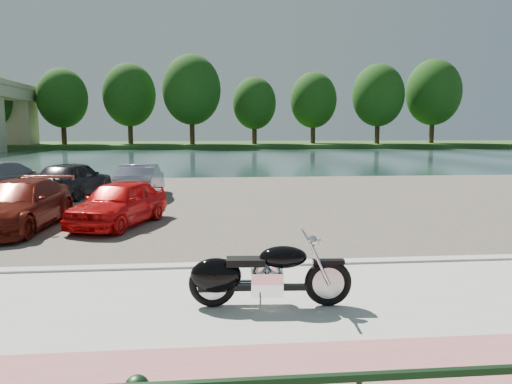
# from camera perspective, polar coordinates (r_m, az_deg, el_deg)

# --- Properties ---
(ground) EXTENTS (200.00, 200.00, 0.00)m
(ground) POSITION_cam_1_polar(r_m,az_deg,el_deg) (7.59, 2.28, -13.02)
(ground) COLOR #595447
(ground) RESTS_ON ground
(promenade) EXTENTS (60.00, 6.00, 0.10)m
(promenade) POSITION_cam_1_polar(r_m,az_deg,el_deg) (6.65, 3.52, -15.56)
(promenade) COLOR #ACAAA2
(promenade) RESTS_ON ground
(kerb) EXTENTS (60.00, 0.30, 0.14)m
(kerb) POSITION_cam_1_polar(r_m,az_deg,el_deg) (9.46, 0.60, -8.48)
(kerb) COLOR #ACAAA2
(kerb) RESTS_ON ground
(parking_lot) EXTENTS (60.00, 18.00, 0.04)m
(parking_lot) POSITION_cam_1_polar(r_m,az_deg,el_deg) (18.27, -2.47, -1.04)
(parking_lot) COLOR #3E3932
(parking_lot) RESTS_ON ground
(river) EXTENTS (120.00, 40.00, 0.00)m
(river) POSITION_cam_1_polar(r_m,az_deg,el_deg) (47.14, -4.44, 3.93)
(river) COLOR #1B3231
(river) RESTS_ON ground
(far_bank) EXTENTS (120.00, 24.00, 0.60)m
(far_bank) POSITION_cam_1_polar(r_m,az_deg,el_deg) (79.10, -4.95, 5.42)
(far_bank) COLOR #234619
(far_bank) RESTS_ON ground
(far_trees) EXTENTS (70.25, 10.68, 12.52)m
(far_trees) POSITION_cam_1_polar(r_m,az_deg,el_deg) (73.21, -1.47, 10.94)
(far_trees) COLOR #372714
(far_trees) RESTS_ON far_bank
(motorcycle) EXTENTS (2.33, 0.75, 1.05)m
(motorcycle) POSITION_cam_1_polar(r_m,az_deg,el_deg) (7.19, -0.10, -9.46)
(motorcycle) COLOR black
(motorcycle) RESTS_ON promenade
(car_3) EXTENTS (2.08, 4.50, 1.27)m
(car_3) POSITION_cam_1_polar(r_m,az_deg,el_deg) (14.33, -25.53, -1.34)
(car_3) COLOR #5E160D
(car_3) RESTS_ON parking_lot
(car_4) EXTENTS (2.60, 3.91, 1.24)m
(car_4) POSITION_cam_1_polar(r_m,az_deg,el_deg) (13.92, -15.40, -1.21)
(car_4) COLOR red
(car_4) RESTS_ON parking_lot
(car_7) EXTENTS (3.67, 5.32, 1.43)m
(car_7) POSITION_cam_1_polar(r_m,az_deg,el_deg) (21.07, -26.90, 1.29)
(car_7) COLOR gray
(car_7) RESTS_ON parking_lot
(car_8) EXTENTS (2.60, 4.40, 1.40)m
(car_8) POSITION_cam_1_polar(r_m,az_deg,el_deg) (20.27, -20.20, 1.39)
(car_8) COLOR black
(car_8) RESTS_ON parking_lot
(car_9) EXTENTS (1.49, 3.96, 1.29)m
(car_9) POSITION_cam_1_polar(r_m,az_deg,el_deg) (19.58, -13.06, 1.29)
(car_9) COLOR slate
(car_9) RESTS_ON parking_lot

